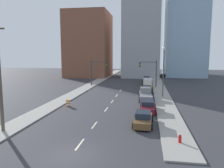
{
  "coord_description": "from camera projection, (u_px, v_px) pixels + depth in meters",
  "views": [
    {
      "loc": [
        5.52,
        -14.94,
        7.54
      ],
      "look_at": [
        -0.81,
        24.01,
        2.2
      ],
      "focal_mm": 35.0,
      "sensor_mm": 36.0,
      "label": 1
    }
  ],
  "objects": [
    {
      "name": "building_office_center",
      "position": [
        142.0,
        35.0,
        75.9
      ],
      "size": [
        12.0,
        20.0,
        28.4
      ],
      "color": "#99999E",
      "rests_on": "ground"
    },
    {
      "name": "lane_stripe_at_2m",
      "position": [
        80.0,
        144.0,
        18.46
      ],
      "size": [
        0.16,
        2.4,
        0.01
      ],
      "primitive_type": "cube",
      "color": "beige",
      "rests_on": "ground"
    },
    {
      "name": "building_brick_left",
      "position": [
        89.0,
        45.0,
        75.27
      ],
      "size": [
        14.0,
        16.0,
        21.65
      ],
      "color": "brown",
      "rests_on": "ground"
    },
    {
      "name": "sedan_teal",
      "position": [
        147.0,
        90.0,
        42.53
      ],
      "size": [
        2.18,
        4.26,
        1.54
      ],
      "rotation": [
        0.0,
        0.0,
        -0.02
      ],
      "color": "#196B75",
      "rests_on": "ground"
    },
    {
      "name": "building_glass_right",
      "position": [
        184.0,
        20.0,
        76.74
      ],
      "size": [
        13.0,
        20.0,
        39.42
      ],
      "color": "#8CADC6",
      "rests_on": "ground"
    },
    {
      "name": "ground_plane",
      "position": [
        72.0,
        155.0,
        16.5
      ],
      "size": [
        200.0,
        200.0,
        0.0
      ],
      "primitive_type": "plane",
      "color": "#333338"
    },
    {
      "name": "lane_stripe_at_14m",
      "position": [
        106.0,
        109.0,
        30.21
      ],
      "size": [
        0.16,
        2.4,
        0.01
      ],
      "primitive_type": "cube",
      "color": "beige",
      "rests_on": "ground"
    },
    {
      "name": "traffic_signal_right",
      "position": [
        151.0,
        70.0,
        50.12
      ],
      "size": [
        4.08,
        0.35,
        6.23
      ],
      "color": "#38383D",
      "rests_on": "ground"
    },
    {
      "name": "sedan_green",
      "position": [
        147.0,
        79.0,
        60.86
      ],
      "size": [
        2.33,
        4.81,
        1.52
      ],
      "rotation": [
        0.0,
        0.0,
        -0.05
      ],
      "color": "#1E6033",
      "rests_on": "ground"
    },
    {
      "name": "sidewalk_left",
      "position": [
        98.0,
        81.0,
        61.29
      ],
      "size": [
        2.87,
        88.91,
        0.13
      ],
      "color": "gray",
      "rests_on": "ground"
    },
    {
      "name": "street_lamp",
      "position": [
        163.0,
        69.0,
        38.19
      ],
      "size": [
        0.44,
        0.44,
        8.76
      ],
      "color": "#4C4C51",
      "rests_on": "ground"
    },
    {
      "name": "box_truck_orange",
      "position": [
        147.0,
        84.0,
        48.94
      ],
      "size": [
        2.35,
        6.26,
        2.21
      ],
      "rotation": [
        0.0,
        0.0,
        0.01
      ],
      "color": "orange",
      "rests_on": "ground"
    },
    {
      "name": "lane_stripe_at_30m",
      "position": [
        121.0,
        90.0,
        46.31
      ],
      "size": [
        0.16,
        2.4,
        0.01
      ],
      "primitive_type": "cube",
      "color": "beige",
      "rests_on": "ground"
    },
    {
      "name": "lane_stripe_at_24m",
      "position": [
        117.0,
        96.0,
        40.34
      ],
      "size": [
        0.16,
        2.4,
        0.01
      ],
      "primitive_type": "cube",
      "color": "beige",
      "rests_on": "ground"
    },
    {
      "name": "traffic_signal_left",
      "position": [
        96.0,
        69.0,
        52.2
      ],
      "size": [
        4.08,
        0.35,
        6.23
      ],
      "color": "#38383D",
      "rests_on": "ground"
    },
    {
      "name": "sedan_maroon",
      "position": [
        148.0,
        107.0,
        28.99
      ],
      "size": [
        2.15,
        4.66,
        1.47
      ],
      "rotation": [
        0.0,
        0.0,
        -0.02
      ],
      "color": "maroon",
      "rests_on": "ground"
    },
    {
      "name": "utility_pole_left_near",
      "position": [
        0.0,
        76.0,
        20.72
      ],
      "size": [
        1.6,
        0.32,
        10.71
      ],
      "color": "brown",
      "rests_on": "ground"
    },
    {
      "name": "pickup_truck_gray",
      "position": [
        146.0,
        95.0,
        36.41
      ],
      "size": [
        2.47,
        6.27,
        2.01
      ],
      "rotation": [
        0.0,
        0.0,
        0.05
      ],
      "color": "slate",
      "rests_on": "ground"
    },
    {
      "name": "fire_hydrant",
      "position": [
        180.0,
        139.0,
        18.47
      ],
      "size": [
        0.26,
        0.26,
        0.84
      ],
      "color": "red",
      "rests_on": "ground"
    },
    {
      "name": "sedan_black",
      "position": [
        146.0,
        82.0,
        55.6
      ],
      "size": [
        2.06,
        4.7,
        1.37
      ],
      "rotation": [
        0.0,
        0.0,
        -0.01
      ],
      "color": "black",
      "rests_on": "ground"
    },
    {
      "name": "lane_stripe_at_7m",
      "position": [
        94.0,
        125.0,
        23.51
      ],
      "size": [
        0.16,
        2.4,
        0.01
      ],
      "primitive_type": "cube",
      "color": "beige",
      "rests_on": "ground"
    },
    {
      "name": "sidewalk_right",
      "position": [
        157.0,
        83.0,
        58.66
      ],
      "size": [
        2.87,
        88.91,
        0.13
      ],
      "color": "gray",
      "rests_on": "ground"
    },
    {
      "name": "lane_stripe_at_19m",
      "position": [
        112.0,
        101.0,
        35.36
      ],
      "size": [
        0.16,
        2.4,
        0.01
      ],
      "primitive_type": "cube",
      "color": "beige",
      "rests_on": "ground"
    },
    {
      "name": "sedan_brown",
      "position": [
        143.0,
        119.0,
        23.36
      ],
      "size": [
        2.2,
        4.56,
        1.49
      ],
      "rotation": [
        0.0,
        0.0,
        -0.04
      ],
      "color": "brown",
      "rests_on": "ground"
    },
    {
      "name": "traffic_barrel",
      "position": [
        68.0,
        103.0,
        31.97
      ],
      "size": [
        0.56,
        0.56,
        0.95
      ],
      "color": "orange",
      "rests_on": "ground"
    }
  ]
}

